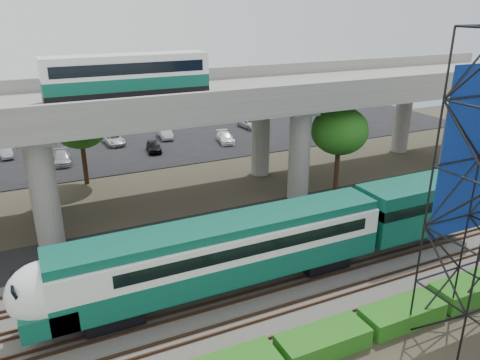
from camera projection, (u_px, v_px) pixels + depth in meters
ground at (263, 307)px, 26.07m from camera, size 140.00×140.00×0.00m
ballast_bed at (247, 287)px, 27.73m from camera, size 90.00×12.00×0.20m
service_road at (197, 229)px, 34.94m from camera, size 90.00×5.00×0.08m
parking_lot at (127, 148)px, 54.81m from camera, size 90.00×18.00×0.08m
harbor_water at (96, 111)px, 73.42m from camera, size 140.00×40.00×0.03m
rail_tracks at (247, 284)px, 27.67m from camera, size 90.00×9.52×0.16m
commuter_train at (259, 243)px, 27.05m from camera, size 29.30×3.06×4.30m
overpass at (167, 108)px, 36.61m from camera, size 80.00×12.00×12.40m
hedge_strip at (323, 340)px, 22.64m from camera, size 34.60×1.80×1.20m
trees at (112, 146)px, 35.91m from camera, size 40.94×16.94×7.69m
parked_cars at (136, 142)px, 54.69m from camera, size 36.39×9.40×1.31m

